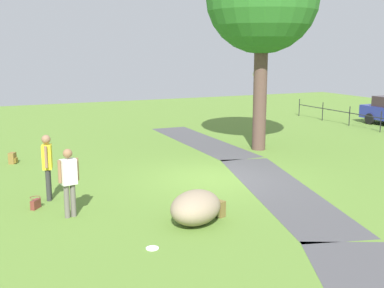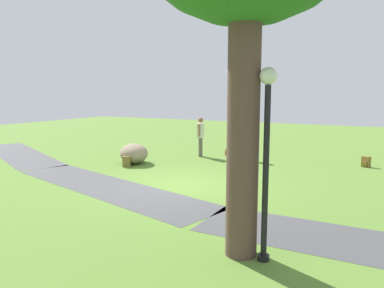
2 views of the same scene
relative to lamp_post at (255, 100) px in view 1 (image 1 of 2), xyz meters
The scene contains 11 objects.
ground_plane 5.67m from the lamp_post, 45.40° to the right, with size 48.00×48.00×0.00m, color olive.
footpath_segment_near 3.36m from the lamp_post, 147.21° to the right, with size 8.03×1.93×0.01m.
footpath_segment_mid 6.46m from the lamp_post, 24.71° to the right, with size 8.19×3.84×0.01m.
lamp_post is the anchor object (origin of this frame).
lawn_boulder 9.44m from the lamp_post, 40.14° to the right, with size 1.81×1.86×0.78m.
woman_with_handbag 9.73m from the lamp_post, 66.71° to the right, with size 0.51×0.32×1.81m.
man_near_boulder 10.25m from the lamp_post, 57.68° to the right, with size 0.30×0.51×1.71m.
handbag_on_grass 10.50m from the lamp_post, 64.51° to the right, with size 0.38×0.38×0.31m.
backpack_by_boulder 8.90m from the lamp_post, 37.35° to the right, with size 0.34×0.34×0.40m.
spare_backpack_on_lawn 9.70m from the lamp_post, 96.72° to the right, with size 0.34×0.34×0.40m.
frisbee_on_grass 11.18m from the lamp_post, 42.58° to the right, with size 0.27×0.27×0.02m.
Camera 1 is at (13.22, -6.77, 4.05)m, focal length 45.02 mm.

